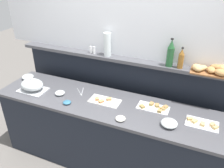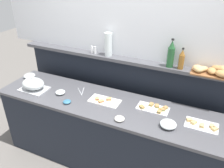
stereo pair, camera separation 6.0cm
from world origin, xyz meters
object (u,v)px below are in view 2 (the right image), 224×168
serving_tongs (81,92)px  bread_basket (214,70)px  water_carafe (108,44)px  condiment_bowl_red (67,102)px  sandwich_platter_front (154,108)px  condiment_bowl_dark (119,119)px  glass_bowl_medium (60,92)px  glass_bowl_small (30,76)px  salt_shaker (92,49)px  sandwich_platter_rear (202,125)px  vinegar_bottle_amber (182,60)px  serving_cloche (33,84)px  sandwich_platter_side (104,101)px  wine_bottle_green (171,54)px  pepper_shaker (95,50)px  glass_bowl_large (168,124)px

serving_tongs → bread_basket: bearing=13.6°
water_carafe → condiment_bowl_red: bearing=-110.2°
sandwich_platter_front → condiment_bowl_dark: size_ratio=3.32×
bread_basket → water_carafe: bearing=180.0°
glass_bowl_medium → condiment_bowl_dark: size_ratio=1.13×
glass_bowl_small → bread_basket: size_ratio=0.35×
sandwich_platter_front → glass_bowl_small: 1.74m
glass_bowl_medium → bread_basket: 1.74m
salt_shaker → sandwich_platter_front: bearing=-19.3°
sandwich_platter_rear → vinegar_bottle_amber: bearing=130.4°
serving_cloche → serving_tongs: size_ratio=1.93×
condiment_bowl_red → salt_shaker: (-0.00, 0.62, 0.41)m
sandwich_platter_front → condiment_bowl_dark: bearing=-128.2°
sandwich_platter_side → wine_bottle_green: 0.90m
condiment_bowl_red → wine_bottle_green: 1.26m
condiment_bowl_dark → condiment_bowl_red: (-0.66, 0.04, -0.00)m
wine_bottle_green → glass_bowl_medium: bearing=-158.0°
condiment_bowl_dark → condiment_bowl_red: 0.66m
vinegar_bottle_amber → bread_basket: (0.34, 0.02, -0.07)m
condiment_bowl_dark → water_carafe: bearing=123.5°
salt_shaker → pepper_shaker: same height
sandwich_platter_front → salt_shaker: 1.07m
bread_basket → pepper_shaker: bearing=180.0°
vinegar_bottle_amber → glass_bowl_medium: bearing=-160.1°
sandwich_platter_front → serving_tongs: (-0.90, -0.02, -0.01)m
glass_bowl_small → vinegar_bottle_amber: size_ratio=0.66×
glass_bowl_medium → wine_bottle_green: (1.16, 0.47, 0.51)m
condiment_bowl_red → pepper_shaker: (0.04, 0.62, 0.41)m
serving_cloche → pepper_shaker: pepper_shaker is taller
serving_cloche → serving_tongs: bearing=18.6°
serving_tongs → bread_basket: bread_basket is taller
condiment_bowl_dark → wine_bottle_green: 0.88m
pepper_shaker → vinegar_bottle_amber: bearing=-1.1°
serving_tongs → pepper_shaker: bearing=86.3°
sandwich_platter_rear → wine_bottle_green: (-0.45, 0.39, 0.52)m
glass_bowl_large → serving_tongs: size_ratio=0.92×
glass_bowl_medium → wine_bottle_green: size_ratio=0.37×
condiment_bowl_dark → vinegar_bottle_amber: 0.91m
sandwich_platter_rear → serving_cloche: (-1.97, -0.12, 0.06)m
serving_tongs → vinegar_bottle_amber: vinegar_bottle_amber is taller
condiment_bowl_dark → vinegar_bottle_amber: (0.43, 0.64, 0.47)m
sandwich_platter_front → sandwich_platter_side: size_ratio=0.96×
sandwich_platter_front → wine_bottle_green: 0.61m
sandwich_platter_side → condiment_bowl_red: bearing=-151.0°
sandwich_platter_front → vinegar_bottle_amber: bearing=60.5°
sandwich_platter_rear → sandwich_platter_side: (-1.06, -0.00, -0.00)m
glass_bowl_medium → vinegar_bottle_amber: bearing=19.9°
glass_bowl_medium → salt_shaker: salt_shaker is taller
sandwich_platter_rear → water_carafe: (-1.20, 0.41, 0.52)m
vinegar_bottle_amber → bread_basket: 0.34m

